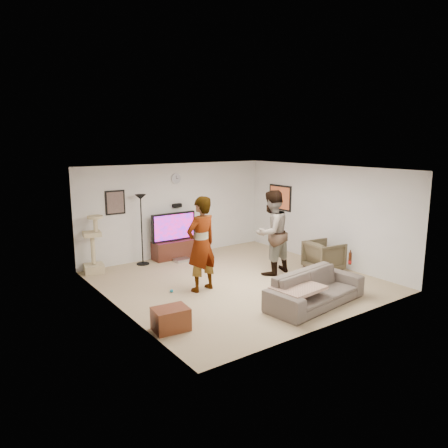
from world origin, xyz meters
TOP-DOWN VIEW (x-y plane):
  - floor at (0.00, 0.00)m, footprint 5.50×5.50m
  - ceiling at (0.00, 0.00)m, footprint 5.50×5.50m
  - wall_back at (0.00, 2.75)m, footprint 5.50×0.04m
  - wall_front at (0.00, -2.75)m, footprint 5.50×0.04m
  - wall_left at (-2.75, 0.00)m, footprint 0.04×5.50m
  - wall_right at (2.75, 0.00)m, footprint 0.04×5.50m
  - wall_clock at (0.00, 2.72)m, footprint 0.26×0.04m
  - wall_speaker at (0.00, 2.69)m, footprint 0.25×0.10m
  - picture_back at (-1.70, 2.73)m, footprint 0.42×0.03m
  - picture_right at (2.73, 1.60)m, footprint 0.03×0.78m
  - tv_stand at (-0.22, 2.50)m, footprint 1.16×0.45m
  - console_box at (-0.21, 2.11)m, footprint 0.40×0.30m
  - tv at (-0.22, 2.50)m, footprint 1.26×0.08m
  - tv_screen at (-0.22, 2.46)m, footprint 1.16×0.01m
  - floor_lamp at (-1.16, 2.45)m, footprint 0.32×0.32m
  - cat_tree at (-2.40, 2.48)m, footprint 0.52×0.52m
  - person_left at (-0.95, -0.02)m, footprint 0.79×0.58m
  - person_right at (0.99, -0.01)m, footprint 1.07×0.89m
  - sofa at (0.39, -1.95)m, footprint 2.23×1.08m
  - throw_blanket at (-0.07, -1.95)m, footprint 0.96×0.79m
  - beer_bottle at (1.38, -1.95)m, footprint 0.06×0.06m
  - armchair at (2.21, -0.56)m, footprint 0.89×0.87m
  - side_table at (-2.40, -1.34)m, footprint 0.62×0.49m
  - toy_ball at (-1.55, 0.21)m, footprint 0.07×0.07m

SIDE VIEW (x-z plane):
  - floor at x=0.00m, z-range -0.02..0.00m
  - console_box at x=-0.21m, z-range 0.00..0.07m
  - toy_ball at x=-1.55m, z-range 0.00..0.07m
  - side_table at x=-2.40m, z-range 0.00..0.38m
  - tv_stand at x=-0.22m, z-range 0.00..0.48m
  - sofa at x=0.39m, z-range 0.00..0.63m
  - armchair at x=2.21m, z-range 0.00..0.72m
  - throw_blanket at x=-0.07m, z-range 0.39..0.45m
  - cat_tree at x=-2.40m, z-range 0.00..1.39m
  - beer_bottle at x=1.38m, z-range 0.63..0.88m
  - tv at x=-0.22m, z-range 0.48..1.23m
  - tv_screen at x=-0.22m, z-range 0.53..1.18m
  - floor_lamp at x=-1.16m, z-range 0.00..1.78m
  - person_right at x=0.99m, z-range 0.00..1.98m
  - person_left at x=-0.95m, z-range 0.00..1.99m
  - wall_back at x=0.00m, z-range 0.00..2.50m
  - wall_front at x=0.00m, z-range 0.00..2.50m
  - wall_left at x=-2.75m, z-range 0.00..2.50m
  - wall_right at x=2.75m, z-range 0.00..2.50m
  - wall_speaker at x=0.00m, z-range 1.33..1.43m
  - picture_right at x=2.73m, z-range 1.19..1.81m
  - picture_back at x=-1.70m, z-range 1.34..1.86m
  - wall_clock at x=0.00m, z-range 1.97..2.23m
  - ceiling at x=0.00m, z-range 2.50..2.52m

